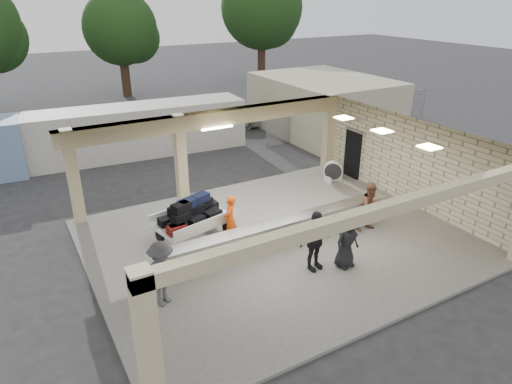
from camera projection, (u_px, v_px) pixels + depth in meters
ground at (277, 242)px, 15.45m from camera, size 120.00×120.00×0.00m
pavilion at (273, 197)px, 15.53m from camera, size 12.01×10.00×3.55m
baggage_counter at (285, 233)px, 14.81m from camera, size 8.20×0.58×0.98m
luggage_cart at (191, 216)px, 15.21m from camera, size 2.78×2.06×1.46m
drum_fan at (333, 171)px, 19.90m from camera, size 0.79×0.79×0.93m
baggage_handler at (230, 219)px, 15.00m from camera, size 0.65×0.67×1.64m
passenger_a at (371, 207)px, 15.69m from camera, size 0.88×0.44×1.76m
passenger_b at (315, 241)px, 13.42m from camera, size 1.16×0.53×1.91m
passenger_c at (162, 274)px, 11.90m from camera, size 1.26×0.91×1.86m
passenger_d at (347, 241)px, 13.59m from camera, size 0.89×0.47×1.75m
car_white_a at (265, 113)px, 28.99m from camera, size 4.90×2.68×1.34m
car_white_b at (319, 100)px, 31.90m from camera, size 5.23×3.95×1.56m
car_dark at (226, 112)px, 29.09m from camera, size 4.27×1.69×1.40m
container_white at (132, 131)px, 23.26m from camera, size 11.74×3.15×2.51m
fence at (353, 115)px, 27.16m from camera, size 12.06×0.06×2.03m
tree_mid at (124, 31)px, 35.29m from camera, size 6.00×5.60×8.00m
tree_right at (264, 11)px, 39.42m from camera, size 7.20×7.00×10.00m
adjacent_building at (323, 105)px, 27.06m from camera, size 6.00×8.00×3.20m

